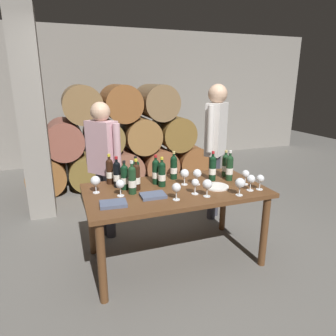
% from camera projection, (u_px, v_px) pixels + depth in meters
% --- Properties ---
extents(ground_plane, '(14.00, 14.00, 0.00)m').
position_uv_depth(ground_plane, '(175.00, 258.00, 3.08)').
color(ground_plane, '#66635E').
extents(cellar_back_wall, '(10.00, 0.24, 2.80)m').
position_uv_depth(cellar_back_wall, '(106.00, 97.00, 6.48)').
color(cellar_back_wall, gray).
rests_on(cellar_back_wall, ground_plane).
extents(barrel_stack, '(3.12, 0.90, 1.69)m').
position_uv_depth(barrel_stack, '(122.00, 140.00, 5.21)').
color(barrel_stack, brown).
rests_on(barrel_stack, ground_plane).
extents(stone_pillar, '(0.32, 0.32, 2.60)m').
position_uv_depth(stone_pillar, '(32.00, 118.00, 3.74)').
color(stone_pillar, gray).
rests_on(stone_pillar, ground_plane).
extents(dining_table, '(1.70, 0.90, 0.76)m').
position_uv_depth(dining_table, '(175.00, 197.00, 2.89)').
color(dining_table, brown).
rests_on(dining_table, ground_plane).
extents(wine_bottle_0, '(0.07, 0.07, 0.29)m').
position_uv_depth(wine_bottle_0, '(162.00, 174.00, 2.90)').
color(wine_bottle_0, black).
rests_on(wine_bottle_0, dining_table).
extents(wine_bottle_1, '(0.07, 0.07, 0.30)m').
position_uv_depth(wine_bottle_1, '(117.00, 174.00, 2.88)').
color(wine_bottle_1, black).
rests_on(wine_bottle_1, dining_table).
extents(wine_bottle_2, '(0.07, 0.07, 0.29)m').
position_uv_depth(wine_bottle_2, '(136.00, 172.00, 2.96)').
color(wine_bottle_2, black).
rests_on(wine_bottle_2, dining_table).
extents(wine_bottle_3, '(0.07, 0.07, 0.30)m').
position_uv_depth(wine_bottle_3, '(156.00, 171.00, 2.97)').
color(wine_bottle_3, black).
rests_on(wine_bottle_3, dining_table).
extents(wine_bottle_4, '(0.07, 0.07, 0.31)m').
position_uv_depth(wine_bottle_4, '(213.00, 168.00, 3.07)').
color(wine_bottle_4, black).
rests_on(wine_bottle_4, dining_table).
extents(wine_bottle_5, '(0.07, 0.07, 0.30)m').
position_uv_depth(wine_bottle_5, '(136.00, 177.00, 2.80)').
color(wine_bottle_5, black).
rests_on(wine_bottle_5, dining_table).
extents(wine_bottle_6, '(0.07, 0.07, 0.29)m').
position_uv_depth(wine_bottle_6, '(225.00, 165.00, 3.20)').
color(wine_bottle_6, '#19381E').
rests_on(wine_bottle_6, dining_table).
extents(wine_bottle_7, '(0.07, 0.07, 0.31)m').
position_uv_depth(wine_bottle_7, '(132.00, 180.00, 2.70)').
color(wine_bottle_7, '#19381E').
rests_on(wine_bottle_7, dining_table).
extents(wine_bottle_8, '(0.07, 0.07, 0.30)m').
position_uv_depth(wine_bottle_8, '(110.00, 171.00, 2.97)').
color(wine_bottle_8, black).
rests_on(wine_bottle_8, dining_table).
extents(wine_bottle_9, '(0.07, 0.07, 0.28)m').
position_uv_depth(wine_bottle_9, '(125.00, 177.00, 2.82)').
color(wine_bottle_9, black).
rests_on(wine_bottle_9, dining_table).
extents(wine_bottle_10, '(0.07, 0.07, 0.30)m').
position_uv_depth(wine_bottle_10, '(174.00, 167.00, 3.12)').
color(wine_bottle_10, black).
rests_on(wine_bottle_10, dining_table).
extents(wine_bottle_11, '(0.07, 0.07, 0.31)m').
position_uv_depth(wine_bottle_11, '(229.00, 168.00, 3.07)').
color(wine_bottle_11, '#19381E').
rests_on(wine_bottle_11, dining_table).
extents(wine_glass_0, '(0.07, 0.07, 0.15)m').
position_uv_depth(wine_glass_0, '(260.00, 179.00, 2.81)').
color(wine_glass_0, white).
rests_on(wine_glass_0, dining_table).
extents(wine_glass_1, '(0.07, 0.07, 0.15)m').
position_uv_depth(wine_glass_1, '(246.00, 174.00, 2.95)').
color(wine_glass_1, white).
rests_on(wine_glass_1, dining_table).
extents(wine_glass_2, '(0.08, 0.08, 0.15)m').
position_uv_depth(wine_glass_2, '(176.00, 188.00, 2.57)').
color(wine_glass_2, white).
rests_on(wine_glass_2, dining_table).
extents(wine_glass_3, '(0.08, 0.08, 0.15)m').
position_uv_depth(wine_glass_3, '(120.00, 185.00, 2.65)').
color(wine_glass_3, white).
rests_on(wine_glass_3, dining_table).
extents(wine_glass_4, '(0.09, 0.09, 0.16)m').
position_uv_depth(wine_glass_4, '(207.00, 185.00, 2.64)').
color(wine_glass_4, white).
rests_on(wine_glass_4, dining_table).
extents(wine_glass_5, '(0.07, 0.07, 0.14)m').
position_uv_depth(wine_glass_5, '(195.00, 183.00, 2.70)').
color(wine_glass_5, white).
rests_on(wine_glass_5, dining_table).
extents(wine_glass_6, '(0.09, 0.09, 0.16)m').
position_uv_depth(wine_glass_6, '(185.00, 174.00, 2.94)').
color(wine_glass_6, white).
rests_on(wine_glass_6, dining_table).
extents(wine_glass_7, '(0.09, 0.09, 0.16)m').
position_uv_depth(wine_glass_7, '(95.00, 181.00, 2.73)').
color(wine_glass_7, white).
rests_on(wine_glass_7, dining_table).
extents(wine_glass_8, '(0.09, 0.09, 0.16)m').
position_uv_depth(wine_glass_8, '(240.00, 183.00, 2.66)').
color(wine_glass_8, white).
rests_on(wine_glass_8, dining_table).
extents(wine_glass_9, '(0.08, 0.08, 0.16)m').
position_uv_depth(wine_glass_9, '(197.00, 174.00, 2.95)').
color(wine_glass_9, white).
rests_on(wine_glass_9, dining_table).
extents(wine_glass_10, '(0.08, 0.08, 0.15)m').
position_uv_depth(wine_glass_10, '(251.00, 179.00, 2.79)').
color(wine_glass_10, white).
rests_on(wine_glass_10, dining_table).
extents(tasting_notebook, '(0.22, 0.16, 0.03)m').
position_uv_depth(tasting_notebook, '(153.00, 195.00, 2.66)').
color(tasting_notebook, '#4C5670').
rests_on(tasting_notebook, dining_table).
extents(leather_ledger, '(0.23, 0.18, 0.03)m').
position_uv_depth(leather_ledger, '(113.00, 204.00, 2.48)').
color(leather_ledger, '#4C5670').
rests_on(leather_ledger, dining_table).
extents(serving_plate, '(0.24, 0.24, 0.01)m').
position_uv_depth(serving_plate, '(216.00, 187.00, 2.90)').
color(serving_plate, white).
rests_on(serving_plate, dining_table).
extents(sommelier_presenting, '(0.39, 0.36, 1.72)m').
position_uv_depth(sommelier_presenting, '(216.00, 140.00, 3.73)').
color(sommelier_presenting, '#383842').
rests_on(sommelier_presenting, ground_plane).
extents(taster_seated_left, '(0.34, 0.41, 1.54)m').
position_uv_depth(taster_seated_left, '(103.00, 159.00, 3.29)').
color(taster_seated_left, '#383842').
rests_on(taster_seated_left, ground_plane).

